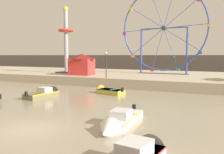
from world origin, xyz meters
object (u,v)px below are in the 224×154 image
object	(u,v)px
promenade_lamp_near	(106,61)
drop_tower_steel_tower	(66,42)
motorboat_mustard_yellow	(106,91)
motorboat_olive_wood	(47,93)
motorboat_white_red_stripe	(118,122)
ferris_wheel_blue_frame	(164,29)
carnival_booth_red_striped	(82,64)

from	to	relation	value
promenade_lamp_near	drop_tower_steel_tower	bearing A→B (deg)	151.81
motorboat_mustard_yellow	motorboat_olive_wood	bearing A→B (deg)	57.14
motorboat_mustard_yellow	drop_tower_steel_tower	bearing A→B (deg)	-25.70
motorboat_olive_wood	drop_tower_steel_tower	bearing A→B (deg)	36.91
motorboat_white_red_stripe	ferris_wheel_blue_frame	xyz separation A→B (m)	(-3.73, 26.77, 8.28)
ferris_wheel_blue_frame	carnival_booth_red_striped	xyz separation A→B (m)	(-10.90, -7.90, -5.60)
carnival_booth_red_striped	promenade_lamp_near	distance (m)	6.52
carnival_booth_red_striped	motorboat_mustard_yellow	bearing A→B (deg)	-48.31
carnival_booth_red_striped	motorboat_white_red_stripe	bearing A→B (deg)	-57.53
motorboat_olive_wood	motorboat_white_red_stripe	world-z (taller)	motorboat_olive_wood
ferris_wheel_blue_frame	carnival_booth_red_striped	bearing A→B (deg)	-144.05
motorboat_mustard_yellow	ferris_wheel_blue_frame	size ratio (longest dim) A/B	0.28
ferris_wheel_blue_frame	drop_tower_steel_tower	distance (m)	16.72
motorboat_white_red_stripe	motorboat_mustard_yellow	world-z (taller)	motorboat_white_red_stripe
drop_tower_steel_tower	promenade_lamp_near	size ratio (longest dim) A/B	3.22
motorboat_white_red_stripe	drop_tower_steel_tower	world-z (taller)	drop_tower_steel_tower
promenade_lamp_near	motorboat_olive_wood	bearing A→B (deg)	-104.11
promenade_lamp_near	carnival_booth_red_striped	bearing A→B (deg)	152.95
motorboat_white_red_stripe	carnival_booth_red_striped	bearing A→B (deg)	-145.38
motorboat_white_red_stripe	drop_tower_steel_tower	bearing A→B (deg)	-141.11
motorboat_white_red_stripe	drop_tower_steel_tower	xyz separation A→B (m)	(-19.52, 21.63, 6.36)
motorboat_white_red_stripe	motorboat_mustard_yellow	xyz separation A→B (m)	(-6.49, 11.28, -0.02)
motorboat_mustard_yellow	ferris_wheel_blue_frame	distance (m)	17.79
motorboat_olive_wood	carnival_booth_red_striped	xyz separation A→B (m)	(-3.46, 12.16, 2.64)
motorboat_mustard_yellow	carnival_booth_red_striped	bearing A→B (deg)	-30.22
carnival_booth_red_striped	ferris_wheel_blue_frame	bearing A→B (deg)	30.62
motorboat_olive_wood	promenade_lamp_near	size ratio (longest dim) A/B	1.31
promenade_lamp_near	motorboat_mustard_yellow	bearing A→B (deg)	-63.01
motorboat_white_red_stripe	ferris_wheel_blue_frame	world-z (taller)	ferris_wheel_blue_frame
motorboat_olive_wood	motorboat_white_red_stripe	bearing A→B (deg)	-113.29
motorboat_olive_wood	ferris_wheel_blue_frame	world-z (taller)	ferris_wheel_blue_frame
motorboat_white_red_stripe	carnival_booth_red_striped	xyz separation A→B (m)	(-14.63, 18.86, 2.68)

